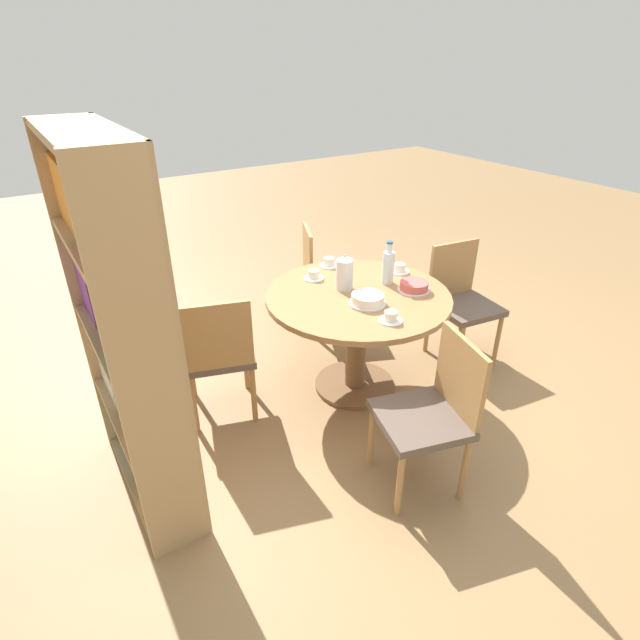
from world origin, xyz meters
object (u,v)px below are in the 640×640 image
Objects in this scene: chair_c at (461,299)px; cup_c at (391,317)px; cake_second at (414,287)px; cup_a at (314,275)px; bookshelf at (129,338)px; coffee_pot at (345,273)px; chair_d at (325,275)px; cup_d at (329,263)px; cup_b at (400,269)px; water_bottle at (388,266)px; cake_main at (368,299)px; chair_b at (432,411)px; chair_a at (218,352)px.

chair_c reaches higher than cup_c.
cake_second is 1.51× the size of cup_a.
bookshelf is 13.19× the size of cup_a.
coffee_pot is at bearing 53.42° from cake_second.
cup_d is at bearing 174.46° from chair_d.
cup_b is (0.26, -1.85, -0.17)m from bookshelf.
coffee_pot is at bearing 74.91° from water_bottle.
chair_c is 6.20× the size of cup_c.
cake_main reaches higher than cup_a.
cake_main reaches higher than cup_d.
bookshelf is at bearing -106.04° from chair_b.
cup_d is at bearing -58.33° from cup_a.
cup_b and cup_d have the same top height.
cake_second is (-0.02, -1.73, -0.17)m from bookshelf.
coffee_pot is 1.71× the size of cup_c.
water_bottle is 2.08× the size of cup_b.
bookshelf is 1.63m from cup_d.
chair_c is at bearing -124.17° from cup_d.
cake_second is at bearing -126.58° from coffee_pot.
cup_d is (0.36, 0.35, 0.00)m from cup_b.
coffee_pot reaches higher than cup_b.
water_bottle is at bearing -130.84° from cup_a.
cup_b is at bearing -23.42° from cake_second.
chair_c is 0.98m from cake_main.
cup_b and cup_c have the same top height.
chair_c is 3.63× the size of coffee_pot.
coffee_pot is 1.71× the size of cup_b.
chair_a is at bearing 141.83° from chair_d.
chair_d is 6.20× the size of cup_c.
chair_c is at bearing -81.03° from cake_second.
cup_d is (0.13, -0.21, 0.00)m from cup_a.
cup_c is (0.50, -0.12, 0.27)m from chair_b.
cup_a is (0.48, -1.30, -0.17)m from bookshelf.
chair_d is at bearing 119.80° from bookshelf.
chair_d reaches higher than cake_second.
chair_a reaches higher than cake_second.
chair_a reaches higher than cup_b.
chair_d is at bearing 1.09° from cake_second.
chair_a is 2.98× the size of water_bottle.
cup_b is at bearing -145.41° from chair_d.
bookshelf reaches higher than coffee_pot.
chair_d is 0.90m from water_bottle.
chair_a and chair_d have the same top height.
cake_main is 1.64× the size of cup_d.
cup_d is at bearing 112.09° from bookshelf.
cup_b is (0.02, -0.48, -0.08)m from coffee_pot.
chair_b reaches higher than cake_main.
cup_a is 0.60m from cup_b.
chair_d is at bearing -39.82° from cup_a.
coffee_pot is 0.48m from cup_b.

